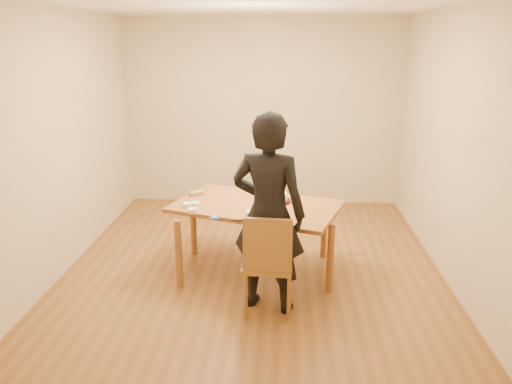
# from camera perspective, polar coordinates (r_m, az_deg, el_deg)

# --- Properties ---
(room_shell) EXTENTS (4.00, 4.50, 2.70)m
(room_shell) POSITION_cam_1_polar(r_m,az_deg,el_deg) (5.47, -0.05, 6.23)
(room_shell) COLOR brown
(room_shell) RESTS_ON ground
(dining_table) EXTENTS (1.88, 1.46, 0.04)m
(dining_table) POSITION_cam_1_polar(r_m,az_deg,el_deg) (5.14, 0.03, -1.65)
(dining_table) COLOR brown
(dining_table) RESTS_ON floor
(dining_chair) EXTENTS (0.48, 0.48, 0.04)m
(dining_chair) POSITION_cam_1_polar(r_m,az_deg,el_deg) (4.52, 1.39, -8.20)
(dining_chair) COLOR brown
(dining_chair) RESTS_ON floor
(cake_plate) EXTENTS (0.28, 0.28, 0.02)m
(cake_plate) POSITION_cam_1_polar(r_m,az_deg,el_deg) (5.21, 2.45, -1.03)
(cake_plate) COLOR red
(cake_plate) RESTS_ON dining_table
(cake) EXTENTS (0.21, 0.21, 0.07)m
(cake) POSITION_cam_1_polar(r_m,az_deg,el_deg) (5.20, 2.46, -0.57)
(cake) COLOR white
(cake) RESTS_ON cake_plate
(frosting_dome) EXTENTS (0.20, 0.20, 0.03)m
(frosting_dome) POSITION_cam_1_polar(r_m,az_deg,el_deg) (5.19, 2.46, -0.09)
(frosting_dome) COLOR white
(frosting_dome) RESTS_ON cake
(frosting_tub) EXTENTS (0.09, 0.09, 0.08)m
(frosting_tub) POSITION_cam_1_polar(r_m,az_deg,el_deg) (4.69, -0.61, -2.68)
(frosting_tub) COLOR white
(frosting_tub) RESTS_ON dining_table
(frosting_lid) EXTENTS (0.09, 0.09, 0.01)m
(frosting_lid) POSITION_cam_1_polar(r_m,az_deg,el_deg) (4.76, -4.77, -2.95)
(frosting_lid) COLOR #183D9D
(frosting_lid) RESTS_ON dining_table
(frosting_dollop) EXTENTS (0.04, 0.04, 0.02)m
(frosting_dollop) POSITION_cam_1_polar(r_m,az_deg,el_deg) (4.75, -4.78, -2.81)
(frosting_dollop) COLOR white
(frosting_dollop) RESTS_ON frosting_lid
(ramekin_green) EXTENTS (0.09, 0.09, 0.04)m
(ramekin_green) POSITION_cam_1_polar(r_m,az_deg,el_deg) (4.92, -7.27, -2.14)
(ramekin_green) COLOR white
(ramekin_green) RESTS_ON dining_table
(ramekin_yellow) EXTENTS (0.09, 0.09, 0.04)m
(ramekin_yellow) POSITION_cam_1_polar(r_m,az_deg,el_deg) (5.12, -6.93, -1.36)
(ramekin_yellow) COLOR white
(ramekin_yellow) RESTS_ON dining_table
(ramekin_multi) EXTENTS (0.09, 0.09, 0.04)m
(ramekin_multi) POSITION_cam_1_polar(r_m,az_deg,el_deg) (5.10, -7.82, -1.47)
(ramekin_multi) COLOR white
(ramekin_multi) RESTS_ON dining_table
(candy_box_pink) EXTENTS (0.16, 0.13, 0.02)m
(candy_box_pink) POSITION_cam_1_polar(r_m,az_deg,el_deg) (5.47, -6.84, -0.27)
(candy_box_pink) COLOR #DA337E
(candy_box_pink) RESTS_ON dining_table
(candy_box_green) EXTENTS (0.15, 0.13, 0.02)m
(candy_box_green) POSITION_cam_1_polar(r_m,az_deg,el_deg) (5.46, -6.89, -0.04)
(candy_box_green) COLOR #1F921B
(candy_box_green) RESTS_ON candy_box_pink
(spatula) EXTENTS (0.15, 0.02, 0.01)m
(spatula) POSITION_cam_1_polar(r_m,az_deg,el_deg) (4.69, -1.86, -3.22)
(spatula) COLOR black
(spatula) RESTS_ON dining_table
(person) EXTENTS (0.75, 0.59, 1.82)m
(person) POSITION_cam_1_polar(r_m,az_deg,el_deg) (4.38, 1.45, -2.52)
(person) COLOR black
(person) RESTS_ON floor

